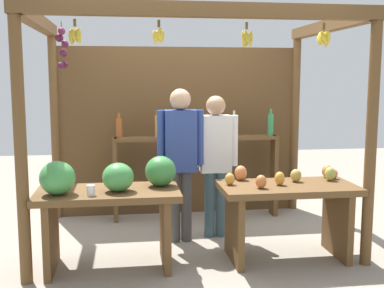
{
  "coord_description": "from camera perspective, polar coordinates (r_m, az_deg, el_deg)",
  "views": [
    {
      "loc": [
        -0.66,
        -4.93,
        1.68
      ],
      "look_at": [
        0.0,
        -0.19,
        1.04
      ],
      "focal_mm": 44.98,
      "sensor_mm": 36.0,
      "label": 1
    }
  ],
  "objects": [
    {
      "name": "fruit_counter_right",
      "position": [
        4.62,
        11.19,
        -6.84
      ],
      "size": [
        1.26,
        0.65,
        0.85
      ],
      "color": "brown",
      "rests_on": "ground"
    },
    {
      "name": "vendor_man",
      "position": [
        4.91,
        -1.38,
        -0.87
      ],
      "size": [
        0.48,
        0.22,
        1.59
      ],
      "rotation": [
        0.0,
        0.0,
        -0.18
      ],
      "color": "#444445",
      "rests_on": "ground"
    },
    {
      "name": "ground_plane",
      "position": [
        5.25,
        -0.3,
        -10.99
      ],
      "size": [
        12.0,
        12.0,
        0.0
      ],
      "primitive_type": "plane",
      "color": "gray",
      "rests_on": "ground"
    },
    {
      "name": "market_stall",
      "position": [
        5.42,
        -0.96,
        4.18
      ],
      "size": [
        3.11,
        2.05,
        2.3
      ],
      "color": "brown",
      "rests_on": "ground"
    },
    {
      "name": "bottle_shelf_unit",
      "position": [
        5.79,
        0.53,
        -1.25
      ],
      "size": [
        2.0,
        0.22,
        1.33
      ],
      "color": "brown",
      "rests_on": "ground"
    },
    {
      "name": "fruit_counter_left",
      "position": [
        4.32,
        -9.81,
        -6.23
      ],
      "size": [
        1.3,
        0.64,
        1.0
      ],
      "color": "brown",
      "rests_on": "ground"
    },
    {
      "name": "vendor_woman",
      "position": [
        5.08,
        2.8,
        -1.19
      ],
      "size": [
        0.48,
        0.2,
        1.51
      ],
      "rotation": [
        0.0,
        0.0,
        0.0
      ],
      "color": "#395460",
      "rests_on": "ground"
    }
  ]
}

